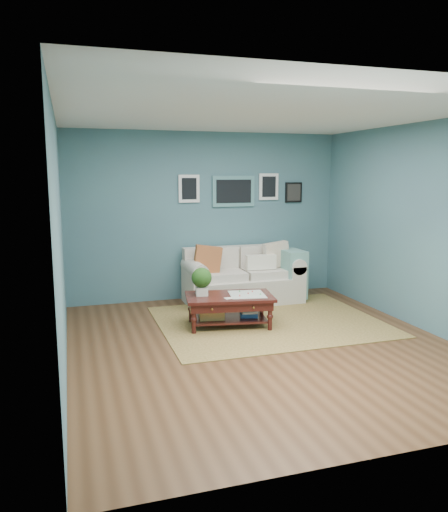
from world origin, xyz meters
name	(u,v)px	position (x,y,z in m)	size (l,w,h in m)	color
room_shell	(263,232)	(0.01, 0.06, 1.36)	(5.00, 5.02, 2.70)	brown
area_rug	(269,321)	(0.44, 0.86, 0.01)	(3.01, 2.41, 0.01)	brown
loveseat	(247,277)	(0.54, 2.02, 0.39)	(1.88, 0.85, 0.97)	silver
coffee_table	(225,301)	(-0.21, 0.84, 0.36)	(1.25, 0.85, 0.81)	black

